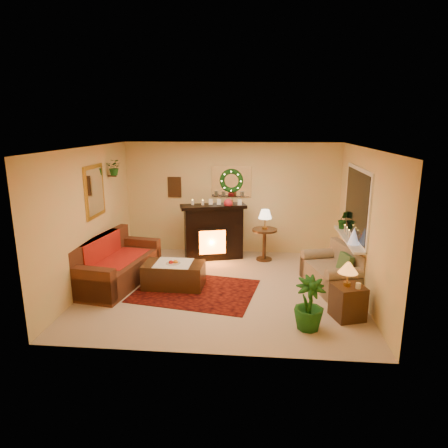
# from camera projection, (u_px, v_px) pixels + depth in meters

# --- Properties ---
(floor) EXTENTS (5.00, 5.00, 0.00)m
(floor) POSITION_uv_depth(u_px,v_px,m) (222.00, 287.00, 7.53)
(floor) COLOR beige
(floor) RESTS_ON ground
(ceiling) EXTENTS (5.00, 5.00, 0.00)m
(ceiling) POSITION_uv_depth(u_px,v_px,m) (222.00, 148.00, 6.90)
(ceiling) COLOR white
(ceiling) RESTS_ON ground
(wall_back) EXTENTS (5.00, 5.00, 0.00)m
(wall_back) POSITION_uv_depth(u_px,v_px,m) (231.00, 198.00, 9.39)
(wall_back) COLOR #EFD88C
(wall_back) RESTS_ON ground
(wall_front) EXTENTS (5.00, 5.00, 0.00)m
(wall_front) POSITION_uv_depth(u_px,v_px,m) (205.00, 262.00, 5.04)
(wall_front) COLOR #EFD88C
(wall_front) RESTS_ON ground
(wall_left) EXTENTS (4.50, 4.50, 0.00)m
(wall_left) POSITION_uv_depth(u_px,v_px,m) (89.00, 218.00, 7.44)
(wall_left) COLOR #EFD88C
(wall_left) RESTS_ON ground
(wall_right) EXTENTS (4.50, 4.50, 0.00)m
(wall_right) POSITION_uv_depth(u_px,v_px,m) (364.00, 224.00, 6.99)
(wall_right) COLOR #EFD88C
(wall_right) RESTS_ON ground
(area_rug) EXTENTS (2.39, 1.95, 0.01)m
(area_rug) POSITION_uv_depth(u_px,v_px,m) (195.00, 291.00, 7.37)
(area_rug) COLOR maroon
(area_rug) RESTS_ON floor
(sofa) EXTENTS (1.24, 2.20, 0.89)m
(sofa) POSITION_uv_depth(u_px,v_px,m) (117.00, 261.00, 7.67)
(sofa) COLOR brown
(sofa) RESTS_ON floor
(red_throw) EXTENTS (0.80, 1.30, 0.02)m
(red_throw) POSITION_uv_depth(u_px,v_px,m) (118.00, 258.00, 7.80)
(red_throw) COLOR #BB0210
(red_throw) RESTS_ON sofa
(fireplace) EXTENTS (1.35, 0.75, 1.18)m
(fireplace) POSITION_uv_depth(u_px,v_px,m) (213.00, 235.00, 9.06)
(fireplace) COLOR black
(fireplace) RESTS_ON floor
(poinsettia) EXTENTS (0.20, 0.20, 0.20)m
(poinsettia) POSITION_uv_depth(u_px,v_px,m) (228.00, 203.00, 8.81)
(poinsettia) COLOR red
(poinsettia) RESTS_ON fireplace
(mantel_candle_a) EXTENTS (0.06, 0.06, 0.19)m
(mantel_candle_a) POSITION_uv_depth(u_px,v_px,m) (193.00, 204.00, 8.88)
(mantel_candle_a) COLOR white
(mantel_candle_a) RESTS_ON fireplace
(mantel_candle_b) EXTENTS (0.06, 0.06, 0.19)m
(mantel_candle_b) POSITION_uv_depth(u_px,v_px,m) (203.00, 205.00, 8.86)
(mantel_candle_b) COLOR white
(mantel_candle_b) RESTS_ON fireplace
(mantel_mirror) EXTENTS (0.92, 0.02, 0.72)m
(mantel_mirror) POSITION_uv_depth(u_px,v_px,m) (231.00, 181.00, 9.27)
(mantel_mirror) COLOR white
(mantel_mirror) RESTS_ON wall_back
(wreath) EXTENTS (0.55, 0.11, 0.55)m
(wreath) POSITION_uv_depth(u_px,v_px,m) (231.00, 181.00, 9.22)
(wreath) COLOR #194719
(wreath) RESTS_ON wall_back
(wall_art) EXTENTS (0.32, 0.03, 0.48)m
(wall_art) POSITION_uv_depth(u_px,v_px,m) (175.00, 187.00, 9.43)
(wall_art) COLOR #381E11
(wall_art) RESTS_ON wall_back
(gold_mirror) EXTENTS (0.03, 0.84, 1.00)m
(gold_mirror) POSITION_uv_depth(u_px,v_px,m) (95.00, 191.00, 7.61)
(gold_mirror) COLOR gold
(gold_mirror) RESTS_ON wall_left
(hanging_plant) EXTENTS (0.33, 0.28, 0.36)m
(hanging_plant) POSITION_uv_depth(u_px,v_px,m) (115.00, 175.00, 8.27)
(hanging_plant) COLOR #194719
(hanging_plant) RESTS_ON wall_left
(loveseat) EXTENTS (1.11, 1.50, 0.77)m
(loveseat) POSITION_uv_depth(u_px,v_px,m) (333.00, 266.00, 7.47)
(loveseat) COLOR gray
(loveseat) RESTS_ON floor
(window_frame) EXTENTS (0.03, 1.86, 1.36)m
(window_frame) POSITION_uv_depth(u_px,v_px,m) (357.00, 204.00, 7.46)
(window_frame) COLOR white
(window_frame) RESTS_ON wall_right
(window_glass) EXTENTS (0.02, 1.70, 1.22)m
(window_glass) POSITION_uv_depth(u_px,v_px,m) (356.00, 204.00, 7.46)
(window_glass) COLOR black
(window_glass) RESTS_ON wall_right
(window_sill) EXTENTS (0.22, 1.86, 0.04)m
(window_sill) POSITION_uv_depth(u_px,v_px,m) (349.00, 238.00, 7.64)
(window_sill) COLOR white
(window_sill) RESTS_ON wall_right
(mini_tree) EXTENTS (0.21, 0.21, 0.32)m
(mini_tree) POSITION_uv_depth(u_px,v_px,m) (354.00, 236.00, 7.17)
(mini_tree) COLOR silver
(mini_tree) RESTS_ON window_sill
(sill_plant) EXTENTS (0.28, 0.22, 0.50)m
(sill_plant) POSITION_uv_depth(u_px,v_px,m) (343.00, 220.00, 8.22)
(sill_plant) COLOR #134917
(sill_plant) RESTS_ON window_sill
(side_table_round) EXTENTS (0.61, 0.61, 0.72)m
(side_table_round) POSITION_uv_depth(u_px,v_px,m) (264.00, 246.00, 8.99)
(side_table_round) COLOR #532217
(side_table_round) RESTS_ON floor
(lamp_cream) EXTENTS (0.29, 0.29, 0.45)m
(lamp_cream) POSITION_uv_depth(u_px,v_px,m) (265.00, 222.00, 8.85)
(lamp_cream) COLOR #FFE7C1
(lamp_cream) RESTS_ON side_table_round
(end_table_square) EXTENTS (0.56, 0.56, 0.55)m
(end_table_square) POSITION_uv_depth(u_px,v_px,m) (348.00, 302.00, 6.29)
(end_table_square) COLOR black
(end_table_square) RESTS_ON floor
(lamp_tiffany) EXTENTS (0.31, 0.31, 0.45)m
(lamp_tiffany) POSITION_uv_depth(u_px,v_px,m) (348.00, 274.00, 6.18)
(lamp_tiffany) COLOR orange
(lamp_tiffany) RESTS_ON end_table_square
(coffee_table) EXTENTS (1.13, 0.64, 0.47)m
(coffee_table) POSITION_uv_depth(u_px,v_px,m) (174.00, 276.00, 7.51)
(coffee_table) COLOR #432B1B
(coffee_table) RESTS_ON floor
(fruit_bowl) EXTENTS (0.28, 0.28, 0.06)m
(fruit_bowl) POSITION_uv_depth(u_px,v_px,m) (173.00, 265.00, 7.44)
(fruit_bowl) COLOR silver
(fruit_bowl) RESTS_ON coffee_table
(floor_palm) EXTENTS (1.67, 1.67, 2.43)m
(floor_palm) POSITION_uv_depth(u_px,v_px,m) (309.00, 301.00, 5.91)
(floor_palm) COLOR black
(floor_palm) RESTS_ON floor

